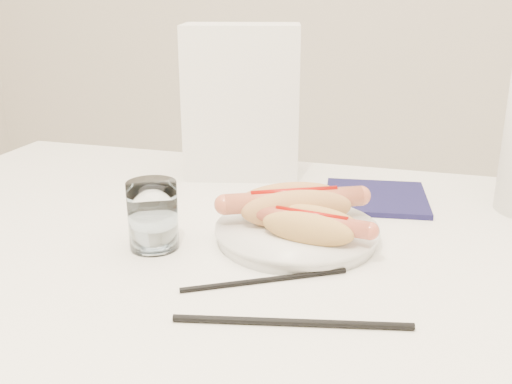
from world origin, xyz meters
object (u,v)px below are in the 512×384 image
(hotdog_right, at_px, (311,226))
(water_glass, at_px, (153,215))
(plate, at_px, (297,235))
(hotdog_left, at_px, (294,206))
(table, at_px, (246,286))
(napkin_box, at_px, (242,102))

(hotdog_right, distance_m, water_glass, 0.20)
(plate, height_order, hotdog_left, hotdog_left)
(table, xyz_separation_m, hotdog_right, (0.08, 0.00, 0.10))
(plate, bearing_deg, water_glass, -157.52)
(plate, xyz_separation_m, napkin_box, (-0.16, 0.26, 0.12))
(plate, distance_m, hotdog_right, 0.05)
(plate, xyz_separation_m, water_glass, (-0.17, -0.07, 0.04))
(water_glass, xyz_separation_m, napkin_box, (0.01, 0.33, 0.09))
(hotdog_right, distance_m, napkin_box, 0.36)
(plate, bearing_deg, hotdog_right, -51.43)
(table, height_order, napkin_box, napkin_box)
(table, relative_size, hotdog_right, 7.96)
(plate, height_order, napkin_box, napkin_box)
(napkin_box, bearing_deg, table, -85.24)
(hotdog_left, xyz_separation_m, napkin_box, (-0.15, 0.24, 0.09))
(hotdog_right, height_order, water_glass, water_glass)
(table, distance_m, water_glass, 0.16)
(hotdog_right, relative_size, water_glass, 1.72)
(hotdog_left, height_order, water_glass, water_glass)
(plate, bearing_deg, table, -152.51)
(table, bearing_deg, hotdog_right, 0.58)
(table, bearing_deg, hotdog_left, 45.68)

